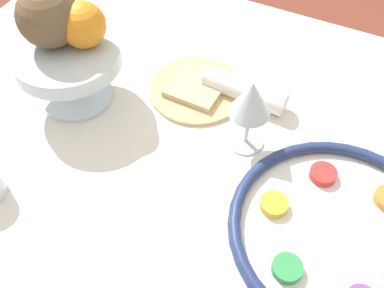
{
  "coord_description": "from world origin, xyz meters",
  "views": [
    {
      "loc": [
        -0.21,
        0.48,
        1.33
      ],
      "look_at": [
        0.0,
        0.05,
        0.74
      ],
      "focal_mm": 42.0,
      "sensor_mm": 36.0,
      "label": 1
    }
  ],
  "objects_px": {
    "fruit_stand": "(68,62)",
    "coconut": "(47,18)",
    "seder_plate": "(340,232)",
    "napkin_roll": "(245,90)",
    "bread_plate": "(197,89)",
    "wine_glass": "(251,101)",
    "orange_fruit": "(83,25)"
  },
  "relations": [
    {
      "from": "fruit_stand",
      "to": "coconut",
      "type": "bearing_deg",
      "value": -12.09
    },
    {
      "from": "seder_plate",
      "to": "napkin_roll",
      "type": "height_order",
      "value": "napkin_roll"
    },
    {
      "from": "bread_plate",
      "to": "napkin_roll",
      "type": "xyz_separation_m",
      "value": [
        -0.09,
        -0.02,
        0.02
      ]
    },
    {
      "from": "napkin_roll",
      "to": "wine_glass",
      "type": "bearing_deg",
      "value": 113.67
    },
    {
      "from": "orange_fruit",
      "to": "seder_plate",
      "type": "bearing_deg",
      "value": 168.59
    },
    {
      "from": "orange_fruit",
      "to": "coconut",
      "type": "relative_size",
      "value": 0.75
    },
    {
      "from": "coconut",
      "to": "wine_glass",
      "type": "bearing_deg",
      "value": -174.57
    },
    {
      "from": "seder_plate",
      "to": "fruit_stand",
      "type": "distance_m",
      "value": 0.55
    },
    {
      "from": "fruit_stand",
      "to": "coconut",
      "type": "xyz_separation_m",
      "value": [
        0.03,
        -0.01,
        0.08
      ]
    },
    {
      "from": "coconut",
      "to": "fruit_stand",
      "type": "bearing_deg",
      "value": 167.91
    },
    {
      "from": "fruit_stand",
      "to": "seder_plate",
      "type": "bearing_deg",
      "value": 172.35
    },
    {
      "from": "wine_glass",
      "to": "fruit_stand",
      "type": "relative_size",
      "value": 0.73
    },
    {
      "from": "seder_plate",
      "to": "fruit_stand",
      "type": "xyz_separation_m",
      "value": [
        0.54,
        -0.07,
        0.07
      ]
    },
    {
      "from": "fruit_stand",
      "to": "bread_plate",
      "type": "relative_size",
      "value": 1.04
    },
    {
      "from": "seder_plate",
      "to": "wine_glass",
      "type": "height_order",
      "value": "wine_glass"
    },
    {
      "from": "seder_plate",
      "to": "bread_plate",
      "type": "distance_m",
      "value": 0.39
    },
    {
      "from": "fruit_stand",
      "to": "coconut",
      "type": "height_order",
      "value": "coconut"
    },
    {
      "from": "seder_plate",
      "to": "napkin_roll",
      "type": "distance_m",
      "value": 0.33
    },
    {
      "from": "orange_fruit",
      "to": "coconut",
      "type": "bearing_deg",
      "value": 25.16
    },
    {
      "from": "wine_glass",
      "to": "orange_fruit",
      "type": "xyz_separation_m",
      "value": [
        0.32,
        0.01,
        0.05
      ]
    },
    {
      "from": "seder_plate",
      "to": "napkin_roll",
      "type": "bearing_deg",
      "value": -41.19
    },
    {
      "from": "wine_glass",
      "to": "bread_plate",
      "type": "height_order",
      "value": "wine_glass"
    },
    {
      "from": "wine_glass",
      "to": "orange_fruit",
      "type": "bearing_deg",
      "value": 1.77
    },
    {
      "from": "orange_fruit",
      "to": "fruit_stand",
      "type": "bearing_deg",
      "value": 51.17
    },
    {
      "from": "fruit_stand",
      "to": "bread_plate",
      "type": "bearing_deg",
      "value": -149.47
    },
    {
      "from": "wine_glass",
      "to": "orange_fruit",
      "type": "relative_size",
      "value": 1.77
    },
    {
      "from": "fruit_stand",
      "to": "bread_plate",
      "type": "height_order",
      "value": "fruit_stand"
    },
    {
      "from": "seder_plate",
      "to": "bread_plate",
      "type": "relative_size",
      "value": 1.81
    },
    {
      "from": "orange_fruit",
      "to": "bread_plate",
      "type": "xyz_separation_m",
      "value": [
        -0.18,
        -0.09,
        -0.15
      ]
    },
    {
      "from": "seder_plate",
      "to": "bread_plate",
      "type": "height_order",
      "value": "seder_plate"
    },
    {
      "from": "fruit_stand",
      "to": "napkin_roll",
      "type": "relative_size",
      "value": 1.17
    },
    {
      "from": "wine_glass",
      "to": "orange_fruit",
      "type": "height_order",
      "value": "orange_fruit"
    }
  ]
}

